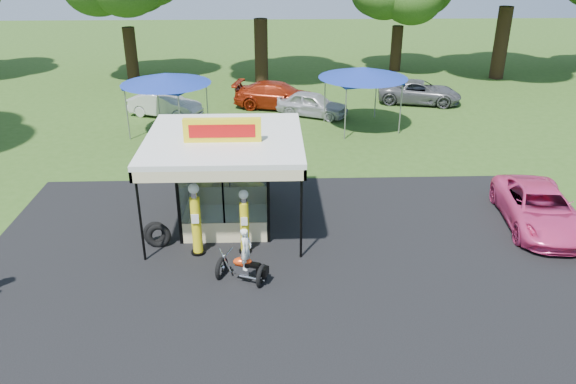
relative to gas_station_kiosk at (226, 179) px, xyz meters
name	(u,v)px	position (x,y,z in m)	size (l,w,h in m)	color
ground	(287,302)	(2.00, -4.99, -1.78)	(120.00, 120.00, 0.00)	#2E4E18
asphalt_apron	(285,265)	(2.00, -2.99, -1.76)	(20.00, 14.00, 0.04)	black
gas_station_kiosk	(226,179)	(0.00, 0.00, 0.00)	(5.40, 5.40, 4.18)	white
gas_pump_left	(196,221)	(-0.86, -2.17, -0.55)	(0.48, 0.48, 2.57)	black
gas_pump_right	(245,223)	(0.71, -2.13, -0.68)	(0.43, 0.43, 2.30)	black
motorcycle	(245,261)	(0.76, -3.86, -1.04)	(1.68, 1.23, 1.91)	black
spare_tires	(157,235)	(-2.31, -1.54, -1.37)	(1.01, 0.62, 0.86)	black
kiosk_car	(231,187)	(0.00, 2.21, -1.30)	(1.13, 2.82, 0.96)	yellow
pink_sedan	(539,208)	(11.29, -0.58, -1.06)	(2.39, 5.18, 1.44)	#E83F82
bg_car_a	(165,105)	(-4.50, 13.63, -1.08)	(1.49, 4.28, 1.41)	silver
bg_car_b	(278,95)	(2.15, 15.13, -0.99)	(2.21, 5.43, 1.58)	maroon
bg_car_c	(312,104)	(4.11, 13.40, -1.07)	(1.68, 4.18, 1.42)	#ADADB2
bg_car_d	(419,92)	(11.06, 15.95, -1.07)	(2.36, 5.12, 1.42)	#5B5B5E
tent_west	(166,79)	(-3.74, 10.46, 1.17)	(4.66, 4.66, 3.26)	gray
tent_east	(363,73)	(6.61, 11.12, 1.24)	(4.78, 4.78, 3.34)	gray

